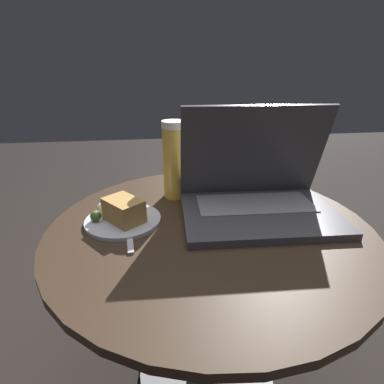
{
  "coord_description": "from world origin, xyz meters",
  "views": [
    {
      "loc": [
        -0.12,
        -0.59,
        0.82
      ],
      "look_at": [
        -0.04,
        0.02,
        0.56
      ],
      "focal_mm": 28.0,
      "sensor_mm": 36.0,
      "label": 1
    }
  ],
  "objects": [
    {
      "name": "ground_plane",
      "position": [
        0.0,
        0.0,
        0.0
      ],
      "size": [
        6.0,
        6.0,
        0.0
      ],
      "primitive_type": "plane",
      "color": "black"
    },
    {
      "name": "table",
      "position": [
        0.0,
        0.0,
        0.36
      ],
      "size": [
        0.72,
        0.72,
        0.49
      ],
      "color": "#9E9EA3",
      "rests_on": "ground_plane"
    },
    {
      "name": "laptop",
      "position": [
        0.12,
        0.04,
        0.54
      ],
      "size": [
        0.37,
        0.26,
        0.25
      ],
      "color": "#47474C",
      "rests_on": "table"
    },
    {
      "name": "beer_glass",
      "position": [
        -0.06,
        0.17,
        0.59
      ],
      "size": [
        0.06,
        0.06,
        0.2
      ],
      "color": "gold",
      "rests_on": "table"
    },
    {
      "name": "snack_plate",
      "position": [
        -0.2,
        0.03,
        0.51
      ],
      "size": [
        0.17,
        0.17,
        0.06
      ],
      "color": "silver",
      "rests_on": "table"
    },
    {
      "name": "fork",
      "position": [
        -0.18,
        -0.0,
        0.49
      ],
      "size": [
        0.03,
        0.17,
        0.01
      ],
      "color": "silver",
      "rests_on": "table"
    }
  ]
}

